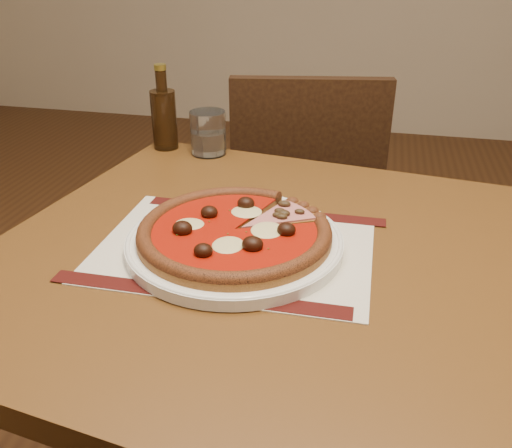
# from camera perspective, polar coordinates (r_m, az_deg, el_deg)

# --- Properties ---
(table) EXTENTS (0.90, 0.90, 0.75)m
(table) POSITION_cam_1_polar(r_m,az_deg,el_deg) (0.91, -0.29, -7.93)
(table) COLOR brown
(table) RESTS_ON ground
(chair_far) EXTENTS (0.48, 0.48, 0.88)m
(chair_far) POSITION_cam_1_polar(r_m,az_deg,el_deg) (1.62, 5.11, 2.82)
(chair_far) COLOR black
(chair_far) RESTS_ON ground
(placemat) EXTENTS (0.43, 0.31, 0.00)m
(placemat) POSITION_cam_1_polar(r_m,az_deg,el_deg) (0.85, -2.24, -2.51)
(placemat) COLOR silver
(placemat) RESTS_ON table
(plate) EXTENTS (0.34, 0.34, 0.02)m
(plate) POSITION_cam_1_polar(r_m,az_deg,el_deg) (0.84, -2.25, -1.92)
(plate) COLOR white
(plate) RESTS_ON placemat
(pizza) EXTENTS (0.30, 0.30, 0.04)m
(pizza) POSITION_cam_1_polar(r_m,az_deg,el_deg) (0.84, -2.28, -0.74)
(pizza) COLOR #965D24
(pizza) RESTS_ON plate
(ham_slice) EXTENTS (0.13, 0.13, 0.02)m
(ham_slice) POSITION_cam_1_polar(r_m,az_deg,el_deg) (0.89, 3.39, 0.82)
(ham_slice) COLOR #965D24
(ham_slice) RESTS_ON plate
(water_glass) EXTENTS (0.11, 0.11, 0.10)m
(water_glass) POSITION_cam_1_polar(r_m,az_deg,el_deg) (1.23, -5.06, 9.54)
(water_glass) COLOR white
(water_glass) RESTS_ON table
(bottle) EXTENTS (0.06, 0.06, 0.19)m
(bottle) POSITION_cam_1_polar(r_m,az_deg,el_deg) (1.27, -9.66, 11.11)
(bottle) COLOR #351F0D
(bottle) RESTS_ON table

